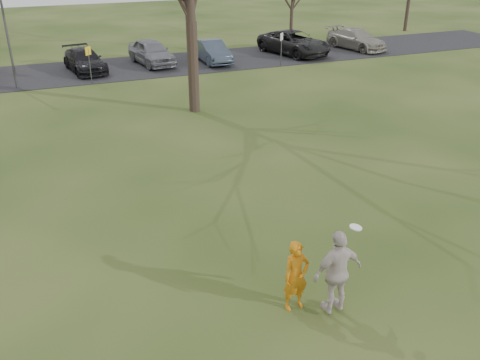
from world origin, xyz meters
name	(u,v)px	position (x,y,z in m)	size (l,w,h in m)	color
ground	(304,308)	(0.00, 0.00, 0.00)	(120.00, 120.00, 0.00)	#1E380F
parking_strip	(118,69)	(0.00, 25.00, 0.02)	(62.00, 6.50, 0.04)	black
player_defender	(296,276)	(-0.18, 0.13, 0.86)	(0.63, 0.41, 1.73)	orange
car_3	(85,60)	(-1.99, 24.98, 0.71)	(1.88, 4.61, 1.34)	black
car_4	(152,52)	(2.28, 25.32, 0.83)	(1.87, 4.64, 1.58)	slate
car_5	(212,51)	(6.13, 24.45, 0.74)	(1.49, 4.26, 1.40)	#34404E
car_6	(294,43)	(12.32, 24.73, 0.83)	(2.63, 5.70, 1.58)	black
car_7	(356,39)	(17.43, 24.66, 0.75)	(1.99, 4.90, 1.42)	gray
catching_play	(338,272)	(0.56, -0.37, 1.12)	(1.22, 0.56, 2.16)	beige
lamp_post	(3,14)	(-6.00, 22.50, 3.97)	(0.34, 0.34, 6.27)	#47474C
sign_yellow	(89,58)	(-2.00, 22.00, 1.45)	(0.35, 0.35, 2.08)	#47474C
sign_white	(281,43)	(10.00, 22.00, 1.45)	(0.35, 0.35, 2.08)	#47474C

